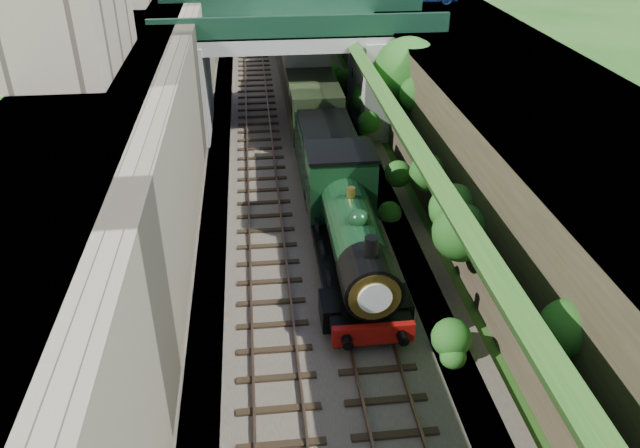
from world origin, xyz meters
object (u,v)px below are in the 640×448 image
(tender, at_px, (327,160))
(road_bridge, at_px, (305,61))
(tree, at_px, (409,74))
(locomotive, at_px, (351,232))

(tender, bearing_deg, road_bridge, 91.67)
(road_bridge, relative_size, tree, 2.42)
(road_bridge, relative_size, locomotive, 1.56)
(locomotive, relative_size, tender, 1.70)
(tree, distance_m, tender, 6.69)
(road_bridge, bearing_deg, tree, -45.98)
(tree, bearing_deg, tender, -142.23)
(road_bridge, height_order, locomotive, road_bridge)
(road_bridge, xyz_separation_m, locomotive, (0.26, -16.16, -2.18))
(tree, xyz_separation_m, tender, (-4.71, -3.65, -3.03))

